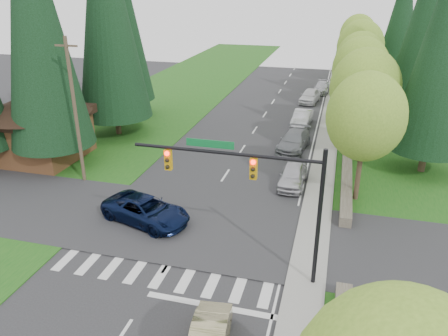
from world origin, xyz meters
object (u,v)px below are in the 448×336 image
at_px(parked_car_d, 310,96).
at_px(parked_car_e, 322,87).
at_px(parked_car_b, 294,141).
at_px(parked_car_a, 293,175).
at_px(parked_car_c, 302,118).
at_px(suv_navy, 146,210).

height_order(parked_car_d, parked_car_e, parked_car_d).
bearing_deg(parked_car_b, parked_car_a, -77.49).
bearing_deg(parked_car_b, parked_car_c, 96.46).
height_order(parked_car_c, parked_car_d, parked_car_d).
bearing_deg(parked_car_c, suv_navy, -104.55).
relative_size(parked_car_c, parked_car_d, 0.98).
relative_size(parked_car_a, parked_car_b, 0.83).
distance_m(parked_car_a, parked_car_c, 13.90).
bearing_deg(parked_car_c, parked_car_d, 93.70).
distance_m(suv_navy, parked_car_b, 16.03).
bearing_deg(parked_car_c, parked_car_b, -86.30).
height_order(parked_car_a, parked_car_d, parked_car_d).
xyz_separation_m(parked_car_b, parked_car_e, (1.07, 21.39, -0.08)).
relative_size(suv_navy, parked_car_c, 1.19).
height_order(suv_navy, parked_car_a, suv_navy).
distance_m(suv_navy, parked_car_a, 10.65).
distance_m(parked_car_a, parked_car_b, 7.15).
bearing_deg(parked_car_c, parked_car_e, 89.51).
distance_m(parked_car_b, parked_car_d, 16.05).
relative_size(parked_car_b, parked_car_d, 1.12).
bearing_deg(parked_car_a, parked_car_d, 93.43).
relative_size(suv_navy, parked_car_e, 1.18).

